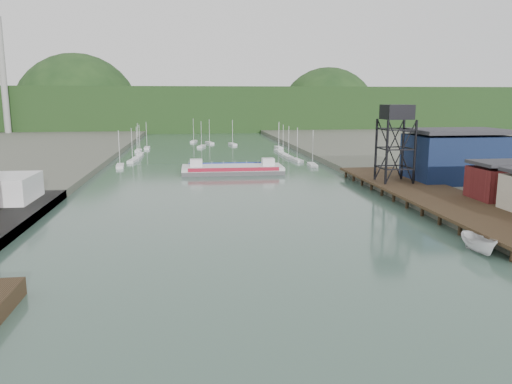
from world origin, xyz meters
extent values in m
plane|color=#334F45|center=(0.00, 0.00, 0.00)|extent=(600.00, 600.00, 0.00)
cube|color=black|center=(37.00, 45.00, 1.90)|extent=(14.00, 70.00, 0.50)
cylinder|color=black|center=(31.00, 45.00, 0.80)|extent=(0.60, 0.60, 2.20)
cylinder|color=black|center=(43.00, 45.00, 0.80)|extent=(0.60, 0.60, 2.20)
cylinder|color=black|center=(32.00, 55.00, 8.65)|extent=(0.50, 0.50, 13.00)
cylinder|color=black|center=(38.00, 55.00, 8.65)|extent=(0.50, 0.50, 13.00)
cylinder|color=black|center=(32.00, 61.00, 8.65)|extent=(0.50, 0.50, 13.00)
cylinder|color=black|center=(38.00, 61.00, 8.65)|extent=(0.50, 0.50, 13.00)
cube|color=black|center=(35.00, 58.00, 16.65)|extent=(5.50, 5.50, 3.00)
cube|color=#0C1736|center=(50.00, 60.00, 6.60)|extent=(20.00, 14.00, 10.00)
cube|color=#2D2D33|center=(50.00, 60.00, 12.50)|extent=(20.50, 14.50, 0.80)
cube|color=#521718|center=(46.00, 38.00, 4.60)|extent=(9.00, 8.00, 6.00)
cube|color=silver|center=(-27.54, 103.89, 0.35)|extent=(2.67, 7.65, 0.90)
cube|color=silver|center=(-25.28, 115.30, 0.35)|extent=(2.81, 7.67, 0.90)
cube|color=silver|center=(-24.71, 124.17, 0.35)|extent=(2.35, 7.59, 0.90)
cube|color=silver|center=(-24.81, 134.09, 0.35)|extent=(2.01, 7.50, 0.90)
cube|color=silver|center=(-26.64, 146.33, 0.35)|extent=(2.00, 7.50, 0.90)
cube|color=silver|center=(-24.32, 156.17, 0.35)|extent=(2.16, 7.54, 0.90)
cube|color=silver|center=(27.56, 99.03, 0.35)|extent=(2.53, 7.62, 0.90)
cube|color=silver|center=(25.46, 110.51, 0.35)|extent=(2.76, 7.67, 0.90)
cube|color=silver|center=(24.46, 119.29, 0.35)|extent=(2.22, 7.56, 0.90)
cube|color=silver|center=(24.27, 128.28, 0.35)|extent=(2.18, 7.54, 0.90)
cube|color=silver|center=(24.67, 139.38, 0.35)|extent=(2.46, 7.61, 0.90)
cube|color=silver|center=(26.78, 150.99, 0.35)|extent=(2.48, 7.61, 0.90)
cube|color=silver|center=(-3.16, 160.00, 0.35)|extent=(3.78, 7.76, 0.90)
cube|color=silver|center=(10.04, 168.00, 0.35)|extent=(3.31, 7.74, 0.90)
cube|color=silver|center=(0.66, 176.00, 0.35)|extent=(3.76, 7.76, 0.90)
cube|color=silver|center=(-6.11, 184.00, 0.35)|extent=(3.40, 7.74, 0.90)
cylinder|color=gray|center=(-102.00, 235.00, 30.00)|extent=(3.20, 3.20, 60.00)
cube|color=#193216|center=(0.00, 300.00, 12.00)|extent=(500.00, 120.00, 28.00)
sphere|color=#193216|center=(-80.00, 300.00, 8.00)|extent=(80.00, 80.00, 80.00)
sphere|color=#193216|center=(90.00, 310.00, 6.00)|extent=(70.00, 70.00, 70.00)
cube|color=#4D4E50|center=(3.44, 88.68, 0.53)|extent=(26.46, 10.85, 1.05)
cube|color=silver|center=(3.44, 88.68, 1.47)|extent=(26.46, 10.85, 0.84)
cube|color=#A6132A|center=(3.37, 83.36, 1.69)|extent=(23.18, 0.43, 0.95)
cube|color=navy|center=(3.50, 94.00, 1.69)|extent=(23.18, 0.43, 0.95)
cube|color=silver|center=(-6.04, 88.79, 2.74)|extent=(3.20, 3.20, 2.11)
cube|color=silver|center=(12.92, 88.57, 2.74)|extent=(3.20, 3.20, 2.11)
imported|color=silver|center=(28.71, 15.50, 1.25)|extent=(2.70, 6.56, 2.50)
camera|label=1|loc=(-7.15, -41.21, 19.45)|focal=35.00mm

